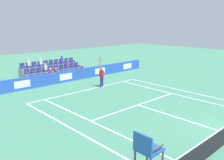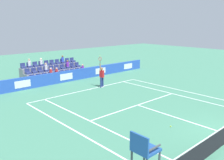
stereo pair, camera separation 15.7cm
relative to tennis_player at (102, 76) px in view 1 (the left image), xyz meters
name	(u,v)px [view 1 (the left image)]	position (x,y,z in m)	size (l,w,h in m)	color
line_baseline	(89,89)	(1.25, -0.20, -0.99)	(10.97, 0.10, 0.01)	white
line_service	(138,105)	(1.25, 5.29, -0.99)	(8.23, 0.10, 0.01)	white
line_centre_service	(179,118)	(1.25, 8.49, -0.99)	(0.10, 6.40, 0.01)	white
line_singles_sideline_left	(96,123)	(5.36, 5.74, -0.99)	(0.10, 11.89, 0.01)	white
line_singles_sideline_right	(177,95)	(-2.87, 5.74, -0.99)	(0.10, 11.89, 0.01)	white
line_doubles_sideline_left	(75,131)	(6.73, 5.74, -0.99)	(0.10, 11.89, 0.01)	white
line_doubles_sideline_right	(186,91)	(-4.24, 5.74, -0.99)	(0.10, 11.89, 0.01)	white
line_centre_mark	(90,90)	(1.25, -0.10, -0.99)	(0.10, 0.20, 0.01)	white
sponsor_barrier	(65,77)	(1.25, -3.84, -0.46)	(21.18, 0.22, 1.07)	blue
tennis_player	(102,76)	(0.00, 0.00, 0.00)	(0.53, 0.40, 2.85)	navy
umpire_chair	(147,157)	(8.01, 11.50, 0.53)	(0.70, 0.70, 2.34)	#474C54
stadium_stand	(53,73)	(1.25, -6.15, -0.44)	(6.20, 2.85, 2.13)	gray
loose_tennis_ball	(171,126)	(2.62, 8.89, -0.96)	(0.07, 0.07, 0.07)	#D1E533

